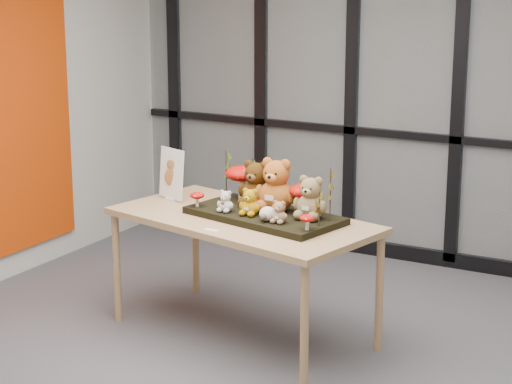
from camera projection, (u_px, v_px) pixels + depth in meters
The scene contains 23 objects.
floor at pixel (254, 369), 5.64m from camera, with size 5.00×5.00×0.00m, color #57585D.
room_shell at pixel (254, 94), 5.23m from camera, with size 5.00×5.00×5.00m.
glass_partition at pixel (404, 89), 7.39m from camera, with size 4.90×0.06×2.78m.
display_table at pixel (243, 227), 5.97m from camera, with size 1.87×1.21×0.81m.
diorama_tray at pixel (264, 216), 5.92m from camera, with size 0.99×0.50×0.04m, color black.
bear_pooh_yellow at pixel (276, 182), 5.92m from camera, with size 0.29×0.26×0.38m, color #AD591D, non-canonical shape.
bear_brown_medium at pixel (256, 181), 6.04m from camera, with size 0.25×0.23×0.33m, color #3F2408, non-canonical shape.
bear_tan_back at pixel (311, 195), 5.74m from camera, with size 0.23×0.21×0.30m, color olive, non-canonical shape.
bear_small_yellow at pixel (250, 200), 5.83m from camera, with size 0.15×0.13×0.19m, color #BD840A, non-canonical shape.
bear_white_bow at pixel (226, 200), 5.91m from camera, with size 0.12×0.11×0.16m, color silver, non-canonical shape.
bear_beige_small at pixel (279, 211), 5.66m from camera, with size 0.12×0.11×0.15m, color #9D7854, non-canonical shape.
plush_cream_hedgehog at pixel (267, 213), 5.71m from camera, with size 0.08×0.07×0.10m, color beige, non-canonical shape.
mushroom_back_left at pixel (242, 181), 6.22m from camera, with size 0.23×0.23×0.25m, color #A90A05, non-canonical shape.
mushroom_back_right at pixel (304, 197), 5.85m from camera, with size 0.19×0.19×0.22m, color #A90A05, non-canonical shape.
mushroom_front_left at pixel (197, 199), 6.04m from camera, with size 0.10×0.10×0.11m, color #A90A05, non-canonical shape.
mushroom_front_right at pixel (307, 222), 5.51m from camera, with size 0.09×0.09×0.10m, color #A90A05, non-canonical shape.
sprig_green_far_left at pixel (226, 174), 6.26m from camera, with size 0.05×0.05×0.33m, color #1D3D0D, non-canonical shape.
sprig_green_mid_left at pixel (253, 179), 6.18m from camera, with size 0.05×0.05×0.29m, color #1D3D0D, non-canonical shape.
sprig_dry_far_right at pixel (330, 195), 5.67m from camera, with size 0.05×0.05×0.33m, color brown, non-canonical shape.
sprig_dry_mid_right at pixel (319, 209), 5.58m from camera, with size 0.05×0.05×0.21m, color brown, non-canonical shape.
sprig_green_centre at pixel (275, 187), 6.08m from camera, with size 0.05×0.05×0.24m, color #1D3D0D, non-canonical shape.
sign_holder at pixel (171, 176), 6.36m from camera, with size 0.25×0.12×0.36m.
label_card at pixel (212, 230), 5.67m from camera, with size 0.10×0.03×0.00m, color white.
Camera 1 is at (2.52, -4.56, 2.40)m, focal length 65.00 mm.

